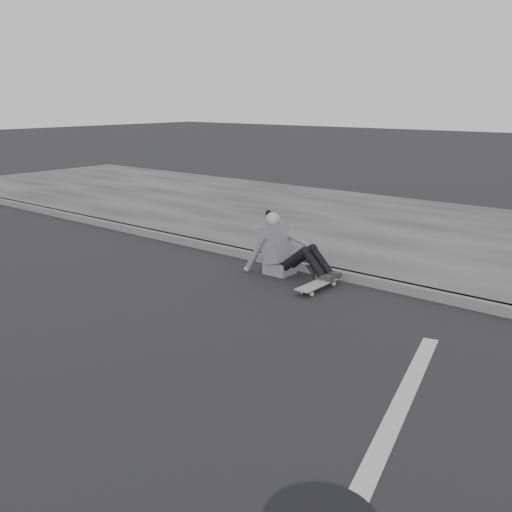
# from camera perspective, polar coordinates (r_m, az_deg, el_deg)

# --- Properties ---
(ground) EXTENTS (80.00, 80.00, 0.00)m
(ground) POSITION_cam_1_polar(r_m,az_deg,el_deg) (6.67, -11.50, -5.67)
(ground) COLOR black
(ground) RESTS_ON ground
(curb) EXTENTS (24.00, 0.16, 0.12)m
(curb) POSITION_cam_1_polar(r_m,az_deg,el_deg) (8.43, 2.05, -0.45)
(curb) COLOR #525252
(curb) RESTS_ON ground
(sidewalk) EXTENTS (24.00, 6.00, 0.12)m
(sidewalk) POSITION_cam_1_polar(r_m,az_deg,el_deg) (10.92, 11.65, 2.94)
(sidewalk) COLOR #3E3E3E
(sidewalk) RESTS_ON ground
(skateboard) EXTENTS (0.20, 0.78, 0.09)m
(skateboard) POSITION_cam_1_polar(r_m,az_deg,el_deg) (7.36, 6.23, -2.82)
(skateboard) COLOR #A5A5A0
(skateboard) RESTS_ON ground
(seated_woman) EXTENTS (1.38, 0.46, 0.88)m
(seated_woman) POSITION_cam_1_polar(r_m,az_deg,el_deg) (7.87, 2.78, 0.66)
(seated_woman) COLOR #565658
(seated_woman) RESTS_ON ground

